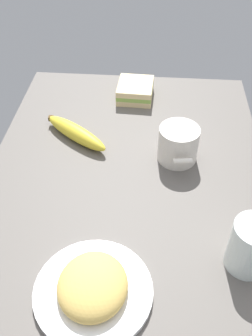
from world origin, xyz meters
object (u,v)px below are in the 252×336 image
Objects in this scene: coffee_mug_black at (178,144)px; glass_of_milk at (250,247)px; sandwich_main at (136,91)px; plate_of_food at (93,288)px; banana at (76,133)px.

coffee_mug_black is 30.34cm from glass_of_milk.
sandwich_main is at bearing 23.45° from glass_of_milk.
plate_of_food is at bearing 176.66° from sandwich_main.
plate_of_food is 39.11cm from coffee_mug_black.
glass_of_milk is at bearing -131.78° from banana.
plate_of_food is at bearing -166.10° from banana.
coffee_mug_black is 1.14× the size of glass_of_milk.
coffee_mug_black is 0.64× the size of banana.
banana is (33.03, 36.97, -2.79)cm from glass_of_milk.
sandwich_main is 1.09× the size of glass_of_milk.
plate_of_food is 28.15cm from glass_of_milk.
glass_of_milk is at bearing -72.89° from plate_of_food.
banana is at bearing 48.22° from glass_of_milk.
plate_of_food is 1.82× the size of sandwich_main.
coffee_mug_black is at bearing -22.28° from plate_of_food.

